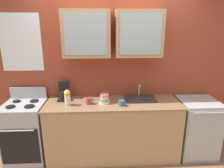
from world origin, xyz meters
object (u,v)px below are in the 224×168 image
object	(u,v)px
bowl_stack	(104,99)
cup_near_bowls	(89,101)
dishwasher	(196,127)
stove_range	(27,131)
sink_faucet	(140,98)
vase	(67,97)
coffee_maker	(64,93)
cup_near_sink	(122,103)

from	to	relation	value
bowl_stack	cup_near_bowls	world-z (taller)	bowl_stack
bowl_stack	dishwasher	bearing A→B (deg)	0.31
stove_range	sink_faucet	distance (m)	1.84
bowl_stack	vase	bearing A→B (deg)	-173.93
sink_faucet	dishwasher	world-z (taller)	sink_faucet
sink_faucet	coffee_maker	xyz separation A→B (m)	(-1.20, 0.08, 0.09)
coffee_maker	dishwasher	bearing A→B (deg)	-5.02
dishwasher	bowl_stack	bearing A→B (deg)	-179.69
dishwasher	coffee_maker	distance (m)	2.19
vase	coffee_maker	distance (m)	0.27
coffee_maker	bowl_stack	bearing A→B (deg)	-16.95
sink_faucet	vase	distance (m)	1.12
stove_range	dishwasher	bearing A→B (deg)	-0.09
cup_near_sink	bowl_stack	bearing A→B (deg)	154.34
cup_near_bowls	coffee_maker	size ratio (longest dim) A/B	0.42
sink_faucet	cup_near_sink	size ratio (longest dim) A/B	3.90
stove_range	dishwasher	world-z (taller)	stove_range
sink_faucet	cup_near_sink	world-z (taller)	sink_faucet
vase	coffee_maker	world-z (taller)	coffee_maker
vase	cup_near_sink	distance (m)	0.79
vase	dishwasher	world-z (taller)	vase
stove_range	bowl_stack	bearing A→B (deg)	-0.58
cup_near_bowls	dishwasher	bearing A→B (deg)	1.23
bowl_stack	dishwasher	world-z (taller)	bowl_stack
sink_faucet	vase	xyz separation A→B (m)	(-1.10, -0.17, 0.10)
vase	cup_near_sink	world-z (taller)	vase
cup_near_sink	vase	bearing A→B (deg)	175.43
stove_range	vase	world-z (taller)	vase
sink_faucet	vase	bearing A→B (deg)	-171.07
bowl_stack	coffee_maker	bearing A→B (deg)	163.05
coffee_maker	cup_near_sink	bearing A→B (deg)	-19.51
cup_near_sink	coffee_maker	size ratio (longest dim) A/B	0.41
cup_near_bowls	bowl_stack	bearing A→B (deg)	7.12
bowl_stack	dishwasher	size ratio (longest dim) A/B	0.18
sink_faucet	bowl_stack	distance (m)	0.58
stove_range	sink_faucet	bearing A→B (deg)	3.35
sink_faucet	bowl_stack	size ratio (longest dim) A/B	2.86
vase	dishwasher	distance (m)	2.09
cup_near_sink	cup_near_bowls	distance (m)	0.49
coffee_maker	vase	bearing A→B (deg)	-68.55
dishwasher	sink_faucet	bearing A→B (deg)	173.22
sink_faucet	cup_near_bowls	xyz separation A→B (m)	(-0.79, -0.14, 0.03)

